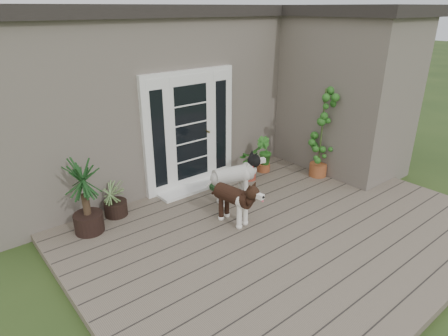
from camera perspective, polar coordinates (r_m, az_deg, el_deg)
deck at (r=6.12m, az=8.87°, el=-9.13°), size 6.20×4.60×0.12m
house_main at (r=8.77m, az=-11.77°, el=11.03°), size 7.40×4.00×3.10m
roof_main at (r=8.60m, az=-12.71°, el=21.83°), size 7.60×4.20×0.20m
house_wing at (r=8.38m, az=17.50°, el=9.92°), size 1.60×2.40×3.10m
roof_wing at (r=8.20m, az=18.94°, el=21.20°), size 1.80×2.60×0.20m
door_unit at (r=7.05m, az=-5.03°, el=5.59°), size 1.90×0.14×2.15m
door_step at (r=7.27m, az=-3.86°, el=-2.69°), size 1.60×0.40×0.05m
brindle_dog at (r=5.98m, az=1.40°, el=-5.17°), size 0.48×0.87×0.68m
white_dog at (r=6.57m, az=1.32°, el=-2.12°), size 0.98×0.60×0.76m
spider_plant at (r=6.44m, az=-15.91°, el=-4.13°), size 0.78×0.78×0.66m
yucca at (r=5.98m, az=-19.90°, el=-3.95°), size 1.00×1.00×1.19m
herb_a at (r=7.50m, az=3.86°, el=0.33°), size 0.63×0.63×0.58m
herb_b at (r=7.93m, az=5.89°, el=1.29°), size 0.42×0.42×0.51m
herb_c at (r=8.79m, az=9.74°, el=3.17°), size 0.44×0.44×0.49m
sapling at (r=7.68m, az=14.26°, el=5.15°), size 0.70×0.70×1.82m
clog_left at (r=7.19m, az=-0.11°, el=-2.75°), size 0.18×0.33×0.09m
clog_right at (r=7.13m, az=-1.25°, el=-2.97°), size 0.15×0.32×0.10m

